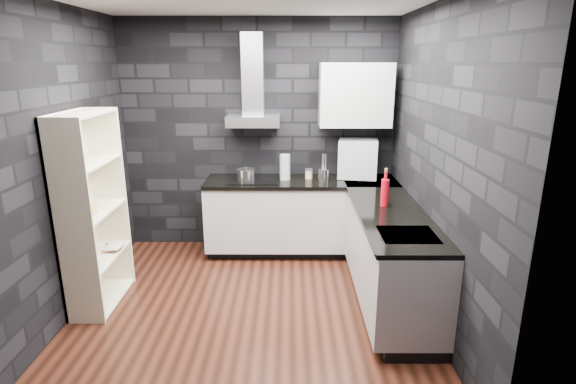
{
  "coord_description": "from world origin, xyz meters",
  "views": [
    {
      "loc": [
        0.36,
        -3.71,
        2.21
      ],
      "look_at": [
        0.35,
        0.45,
        1.0
      ],
      "focal_mm": 28.0,
      "sensor_mm": 36.0,
      "label": 1
    }
  ],
  "objects_px": {
    "glass_vase": "(285,167)",
    "red_bottle": "(385,193)",
    "storage_jar": "(309,174)",
    "utensil_crock": "(323,175)",
    "fruit_bowl": "(89,211)",
    "appliance_garage": "(358,159)",
    "pot": "(246,175)",
    "bookshelf": "(93,212)"
  },
  "relations": [
    {
      "from": "glass_vase",
      "to": "appliance_garage",
      "type": "xyz_separation_m",
      "value": [
        0.85,
        0.1,
        0.08
      ]
    },
    {
      "from": "glass_vase",
      "to": "appliance_garage",
      "type": "height_order",
      "value": "appliance_garage"
    },
    {
      "from": "storage_jar",
      "to": "appliance_garage",
      "type": "relative_size",
      "value": 0.23
    },
    {
      "from": "pot",
      "to": "fruit_bowl",
      "type": "relative_size",
      "value": 0.97
    },
    {
      "from": "red_bottle",
      "to": "pot",
      "type": "bearing_deg",
      "value": 147.08
    },
    {
      "from": "utensil_crock",
      "to": "red_bottle",
      "type": "xyz_separation_m",
      "value": [
        0.51,
        -0.89,
        0.06
      ]
    },
    {
      "from": "storage_jar",
      "to": "utensil_crock",
      "type": "bearing_deg",
      "value": -38.09
    },
    {
      "from": "appliance_garage",
      "to": "fruit_bowl",
      "type": "relative_size",
      "value": 2.16
    },
    {
      "from": "storage_jar",
      "to": "fruit_bowl",
      "type": "relative_size",
      "value": 0.49
    },
    {
      "from": "storage_jar",
      "to": "utensil_crock",
      "type": "relative_size",
      "value": 0.7
    },
    {
      "from": "bookshelf",
      "to": "fruit_bowl",
      "type": "bearing_deg",
      "value": -91.22
    },
    {
      "from": "red_bottle",
      "to": "bookshelf",
      "type": "xyz_separation_m",
      "value": [
        -2.68,
        -0.19,
        -0.13
      ]
    },
    {
      "from": "pot",
      "to": "red_bottle",
      "type": "height_order",
      "value": "red_bottle"
    },
    {
      "from": "glass_vase",
      "to": "red_bottle",
      "type": "height_order",
      "value": "glass_vase"
    },
    {
      "from": "appliance_garage",
      "to": "fruit_bowl",
      "type": "bearing_deg",
      "value": -142.82
    },
    {
      "from": "glass_vase",
      "to": "red_bottle",
      "type": "bearing_deg",
      "value": -46.01
    },
    {
      "from": "appliance_garage",
      "to": "storage_jar",
      "type": "bearing_deg",
      "value": -163.86
    },
    {
      "from": "glass_vase",
      "to": "red_bottle",
      "type": "xyz_separation_m",
      "value": [
        0.95,
        -0.98,
        -0.02
      ]
    },
    {
      "from": "bookshelf",
      "to": "pot",
      "type": "bearing_deg",
      "value": 38.94
    },
    {
      "from": "storage_jar",
      "to": "fruit_bowl",
      "type": "distance_m",
      "value": 2.39
    },
    {
      "from": "bookshelf",
      "to": "appliance_garage",
      "type": "bearing_deg",
      "value": 25.09
    },
    {
      "from": "storage_jar",
      "to": "utensil_crock",
      "type": "height_order",
      "value": "utensil_crock"
    },
    {
      "from": "pot",
      "to": "red_bottle",
      "type": "xyz_separation_m",
      "value": [
        1.39,
        -0.9,
        0.06
      ]
    },
    {
      "from": "pot",
      "to": "fruit_bowl",
      "type": "bearing_deg",
      "value": -137.84
    },
    {
      "from": "utensil_crock",
      "to": "fruit_bowl",
      "type": "bearing_deg",
      "value": -151.84
    },
    {
      "from": "glass_vase",
      "to": "pot",
      "type": "bearing_deg",
      "value": -169.42
    },
    {
      "from": "glass_vase",
      "to": "utensil_crock",
      "type": "bearing_deg",
      "value": -11.59
    },
    {
      "from": "appliance_garage",
      "to": "red_bottle",
      "type": "height_order",
      "value": "appliance_garage"
    },
    {
      "from": "red_bottle",
      "to": "bookshelf",
      "type": "relative_size",
      "value": 0.14
    },
    {
      "from": "fruit_bowl",
      "to": "utensil_crock",
      "type": "bearing_deg",
      "value": 28.16
    },
    {
      "from": "pot",
      "to": "glass_vase",
      "type": "distance_m",
      "value": 0.46
    },
    {
      "from": "pot",
      "to": "utensil_crock",
      "type": "relative_size",
      "value": 1.38
    },
    {
      "from": "glass_vase",
      "to": "fruit_bowl",
      "type": "relative_size",
      "value": 1.43
    },
    {
      "from": "pot",
      "to": "red_bottle",
      "type": "distance_m",
      "value": 1.65
    },
    {
      "from": "storage_jar",
      "to": "fruit_bowl",
      "type": "height_order",
      "value": "storage_jar"
    },
    {
      "from": "bookshelf",
      "to": "fruit_bowl",
      "type": "relative_size",
      "value": 8.86
    },
    {
      "from": "red_bottle",
      "to": "appliance_garage",
      "type": "bearing_deg",
      "value": 95.29
    },
    {
      "from": "storage_jar",
      "to": "red_bottle",
      "type": "relative_size",
      "value": 0.39
    },
    {
      "from": "fruit_bowl",
      "to": "glass_vase",
      "type": "bearing_deg",
      "value": 35.84
    },
    {
      "from": "glass_vase",
      "to": "utensil_crock",
      "type": "distance_m",
      "value": 0.45
    },
    {
      "from": "appliance_garage",
      "to": "fruit_bowl",
      "type": "height_order",
      "value": "appliance_garage"
    },
    {
      "from": "utensil_crock",
      "to": "fruit_bowl",
      "type": "relative_size",
      "value": 0.7
    }
  ]
}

